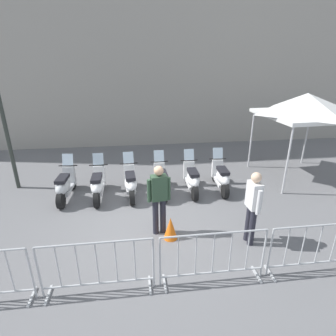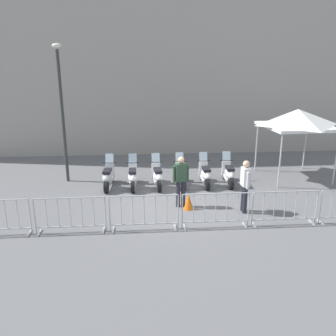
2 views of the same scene
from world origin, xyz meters
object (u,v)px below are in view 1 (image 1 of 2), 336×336
object	(u,v)px
motorcycle_2	(130,183)
officer_near_row_end	(159,196)
motorcycle_3	(161,180)
motorcycle_5	(221,177)
motorcycle_1	(98,184)
officer_mid_plaza	(253,204)
motorcycle_0	(65,185)
motorcycle_4	(192,179)
traffic_cone	(170,228)
canopy_tent	(306,105)
barrier_segment_3	(213,258)
barrier_segment_2	(98,268)
barrier_segment_4	(318,248)

from	to	relation	value
motorcycle_2	officer_near_row_end	bearing A→B (deg)	-74.88
motorcycle_3	motorcycle_5	size ratio (longest dim) A/B	1.00
motorcycle_1	officer_mid_plaza	world-z (taller)	officer_mid_plaza
motorcycle_1	motorcycle_3	bearing A→B (deg)	-2.07
motorcycle_0	motorcycle_4	bearing A→B (deg)	-3.94
motorcycle_5	traffic_cone	xyz separation A→B (m)	(-2.07, -2.20, -0.18)
officer_near_row_end	canopy_tent	distance (m)	6.03
barrier_segment_3	canopy_tent	size ratio (longest dim) A/B	0.68
motorcycle_0	canopy_tent	bearing A→B (deg)	1.92
officer_near_row_end	motorcycle_5	bearing A→B (deg)	40.03
barrier_segment_2	barrier_segment_3	distance (m)	2.08
officer_mid_plaza	barrier_segment_3	bearing A→B (deg)	-141.91
motorcycle_2	barrier_segment_3	bearing A→B (deg)	-71.24
motorcycle_5	officer_near_row_end	xyz separation A→B (m)	(-2.29, -1.92, 0.53)
motorcycle_5	motorcycle_4	bearing A→B (deg)	178.05
barrier_segment_3	officer_mid_plaza	world-z (taller)	officer_mid_plaza
motorcycle_3	officer_mid_plaza	bearing A→B (deg)	-60.81
barrier_segment_4	traffic_cone	distance (m)	3.03
motorcycle_4	traffic_cone	distance (m)	2.51
motorcycle_1	officer_mid_plaza	distance (m)	4.50
officer_near_row_end	traffic_cone	world-z (taller)	officer_near_row_end
motorcycle_3	barrier_segment_4	xyz separation A→B (m)	(2.40, -3.86, 0.07)
motorcycle_5	officer_near_row_end	distance (m)	3.04
motorcycle_3	traffic_cone	bearing A→B (deg)	-94.50
barrier_segment_4	canopy_tent	xyz separation A→B (m)	(2.48, 4.32, 1.99)
motorcycle_2	barrier_segment_2	size ratio (longest dim) A/B	0.87
barrier_segment_3	canopy_tent	world-z (taller)	canopy_tent
officer_near_row_end	motorcycle_1	bearing A→B (deg)	125.81
motorcycle_1	motorcycle_2	distance (m)	0.96
motorcycle_1	barrier_segment_4	xyz separation A→B (m)	(4.30, -3.93, 0.07)
motorcycle_0	motorcycle_5	bearing A→B (deg)	-3.54
motorcycle_1	motorcycle_3	xyz separation A→B (m)	(1.90, -0.07, 0.00)
motorcycle_5	officer_mid_plaza	bearing A→B (deg)	-97.33
motorcycle_3	motorcycle_5	bearing A→B (deg)	-2.90
motorcycle_4	traffic_cone	world-z (taller)	motorcycle_4
barrier_segment_2	traffic_cone	world-z (taller)	barrier_segment_2
motorcycle_0	officer_mid_plaza	distance (m)	5.34
barrier_segment_3	officer_mid_plaza	distance (m)	1.62
motorcycle_1	barrier_segment_2	xyz separation A→B (m)	(0.16, -3.67, 0.07)
motorcycle_5	officer_near_row_end	world-z (taller)	officer_near_row_end
motorcycle_5	barrier_segment_2	xyz separation A→B (m)	(-3.64, -3.51, 0.07)
motorcycle_1	motorcycle_3	size ratio (longest dim) A/B	1.00
motorcycle_1	motorcycle_5	bearing A→B (deg)	-2.49
motorcycle_3	barrier_segment_3	world-z (taller)	motorcycle_3
motorcycle_3	barrier_segment_2	world-z (taller)	motorcycle_3
motorcycle_4	motorcycle_5	bearing A→B (deg)	-1.95
motorcycle_0	officer_mid_plaza	xyz separation A→B (m)	(4.40, -2.97, 0.53)
motorcycle_4	barrier_segment_4	world-z (taller)	motorcycle_4
canopy_tent	motorcycle_0	bearing A→B (deg)	-178.08
motorcycle_4	traffic_cone	size ratio (longest dim) A/B	3.14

